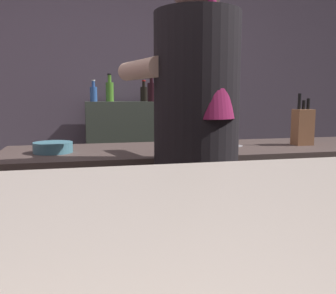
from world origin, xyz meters
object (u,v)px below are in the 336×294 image
object	(u,v)px
chefs_knife	(223,147)
bottle_soy	(144,93)
bartender	(197,141)
mixing_bowl	(53,147)
knife_block	(303,126)
bottle_hot_sauce	(94,93)
bottle_olive_oil	(110,91)
bottle_vinegar	(151,91)

from	to	relation	value
chefs_knife	bottle_soy	size ratio (longest dim) A/B	1.27
bartender	mixing_bowl	xyz separation A→B (m)	(-0.59, 0.44, -0.07)
knife_block	bottle_hot_sauce	bearing A→B (deg)	128.73
bottle_olive_oil	bottle_soy	xyz separation A→B (m)	(0.31, 0.05, -0.02)
chefs_knife	bottle_vinegar	world-z (taller)	bottle_vinegar
bottle_vinegar	bottle_olive_oil	size ratio (longest dim) A/B	0.97
bottle_hot_sauce	bottle_soy	bearing A→B (deg)	11.26
bottle_olive_oil	knife_block	bearing A→B (deg)	-55.80
bottle_vinegar	bottle_hot_sauce	bearing A→B (deg)	171.27
knife_block	bottle_vinegar	bearing A→B (deg)	115.41
knife_block	mixing_bowl	xyz separation A→B (m)	(-1.35, 0.01, -0.08)
bartender	mixing_bowl	bearing A→B (deg)	38.57
bottle_olive_oil	bottle_hot_sauce	xyz separation A→B (m)	(-0.14, -0.04, -0.02)
bottle_vinegar	bottle_soy	distance (m)	0.17
mixing_bowl	bottle_vinegar	bearing A→B (deg)	60.41
bartender	bottle_soy	bearing A→B (deg)	-18.01
mixing_bowl	bottle_hot_sauce	distance (m)	1.41
mixing_bowl	bottle_vinegar	xyz separation A→B (m)	(0.73, 1.29, 0.29)
mixing_bowl	bottle_hot_sauce	world-z (taller)	bottle_hot_sauce
bottle_soy	bottle_hot_sauce	distance (m)	0.45
bottle_soy	bottle_vinegar	bearing A→B (deg)	-76.67
mixing_bowl	chefs_knife	world-z (taller)	mixing_bowl
mixing_bowl	chefs_knife	distance (m)	0.87
bartender	bottle_hot_sauce	distance (m)	1.84
mixing_bowl	knife_block	bearing A→B (deg)	-0.57
knife_block	mixing_bowl	distance (m)	1.35
bottle_vinegar	bartender	bearing A→B (deg)	-94.64
bottle_soy	chefs_knife	bearing A→B (deg)	-83.17
bartender	bottle_olive_oil	distance (m)	1.87
mixing_bowl	bartender	bearing A→B (deg)	-36.49
bartender	mixing_bowl	size ratio (longest dim) A/B	9.18
bottle_olive_oil	bottle_hot_sauce	size ratio (longest dim) A/B	1.31
mixing_bowl	bottle_vinegar	distance (m)	1.51
bottle_vinegar	bottle_soy	xyz separation A→B (m)	(-0.04, 0.16, -0.02)
bartender	bottle_olive_oil	world-z (taller)	bartender
bottle_vinegar	bottle_olive_oil	xyz separation A→B (m)	(-0.35, 0.12, 0.00)
chefs_knife	bottle_vinegar	xyz separation A→B (m)	(-0.14, 1.32, 0.32)
chefs_knife	bottle_hot_sauce	world-z (taller)	bottle_hot_sauce
mixing_bowl	bottle_vinegar	world-z (taller)	bottle_vinegar
bottle_soy	bartender	bearing A→B (deg)	-93.07
chefs_knife	bottle_olive_oil	world-z (taller)	bottle_olive_oil
bartender	knife_block	world-z (taller)	bartender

